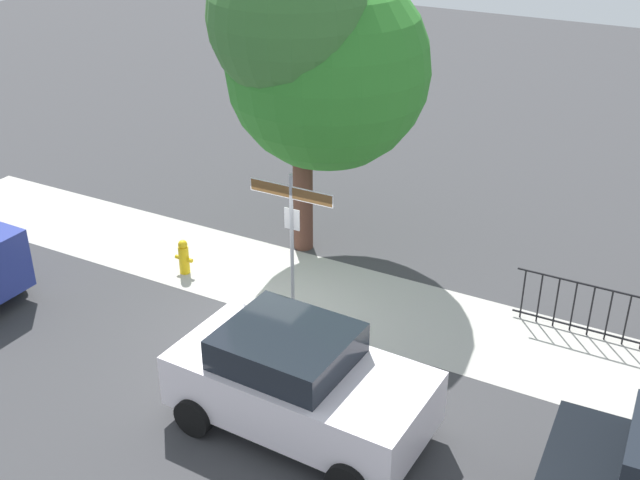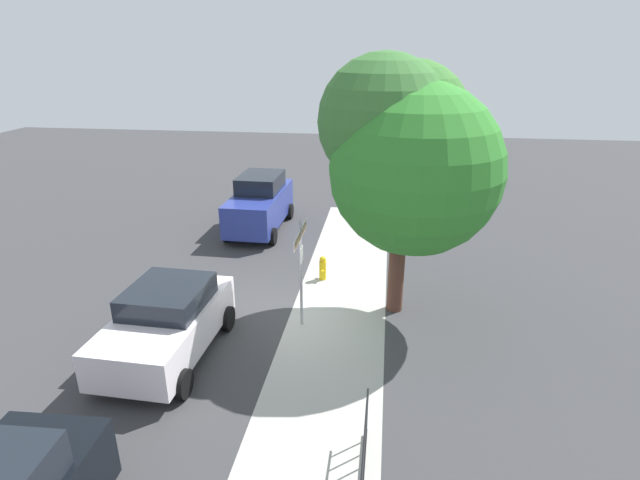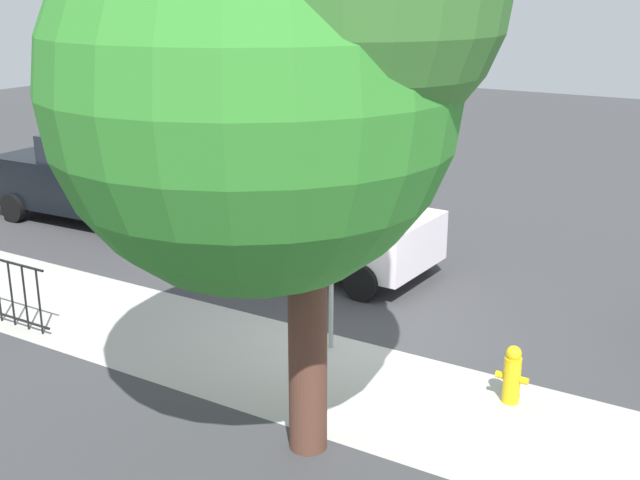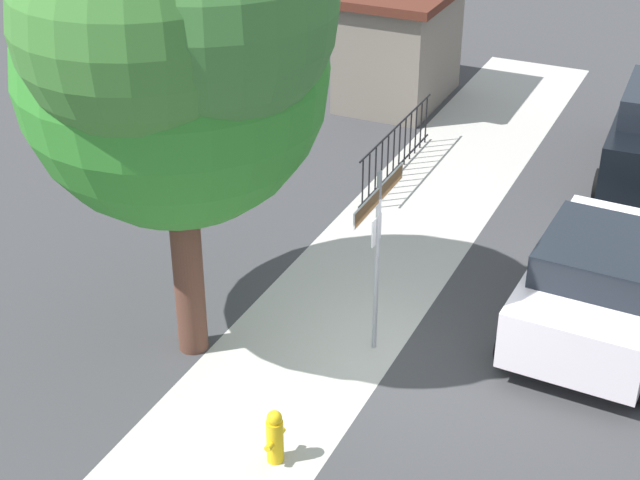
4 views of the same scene
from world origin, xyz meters
The scene contains 7 objects.
ground_plane centered at (0.00, 0.00, 0.00)m, with size 60.00×60.00×0.00m, color #38383A.
sidewalk_strip centered at (2.00, 1.30, 0.00)m, with size 24.00×2.60×0.00m, color #ABA9A1.
street_sign centered at (0.31, 0.40, 2.06)m, with size 1.74×0.07×2.91m.
shade_tree centered at (-0.67, 2.89, 4.58)m, with size 4.61×4.57×6.83m.
car_blue centered at (-6.75, -2.47, 1.08)m, with size 4.49×2.05×2.19m.
car_white centered at (2.11, -2.49, 0.88)m, with size 4.09×2.29×1.72m.
fire_hydrant centered at (-2.48, 0.60, 0.38)m, with size 0.42×0.22×0.78m.
Camera 2 is at (11.77, 2.44, 6.94)m, focal length 28.15 mm.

